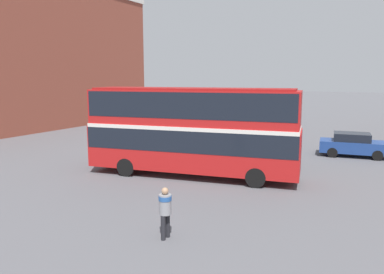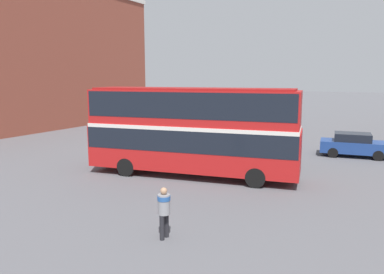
{
  "view_description": "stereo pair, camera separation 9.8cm",
  "coord_description": "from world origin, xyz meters",
  "px_view_note": "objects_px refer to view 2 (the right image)",
  "views": [
    {
      "loc": [
        7.48,
        -17.82,
        5.28
      ],
      "look_at": [
        -1.77,
        -0.63,
        2.11
      ],
      "focal_mm": 35.0,
      "sensor_mm": 36.0,
      "label": 1
    },
    {
      "loc": [
        7.57,
        -17.77,
        5.28
      ],
      "look_at": [
        -1.77,
        -0.63,
        2.11
      ],
      "focal_mm": 35.0,
      "sensor_mm": 36.0,
      "label": 2
    }
  ],
  "objects_px": {
    "double_decker_bus": "(192,126)",
    "parked_car_kerb_far": "(194,127)",
    "pedestrian_foreground": "(164,207)",
    "parked_car_side_street": "(354,145)"
  },
  "relations": [
    {
      "from": "double_decker_bus",
      "to": "parked_car_side_street",
      "type": "relative_size",
      "value": 2.5
    },
    {
      "from": "double_decker_bus",
      "to": "parked_car_kerb_far",
      "type": "height_order",
      "value": "double_decker_bus"
    },
    {
      "from": "double_decker_bus",
      "to": "parked_car_kerb_far",
      "type": "bearing_deg",
      "value": 107.17
    },
    {
      "from": "pedestrian_foreground",
      "to": "parked_car_side_street",
      "type": "distance_m",
      "value": 17.33
    },
    {
      "from": "double_decker_bus",
      "to": "parked_car_kerb_far",
      "type": "distance_m",
      "value": 14.22
    },
    {
      "from": "pedestrian_foreground",
      "to": "parked_car_side_street",
      "type": "height_order",
      "value": "pedestrian_foreground"
    },
    {
      "from": "double_decker_bus",
      "to": "parked_car_side_street",
      "type": "height_order",
      "value": "double_decker_bus"
    },
    {
      "from": "double_decker_bus",
      "to": "parked_car_kerb_far",
      "type": "xyz_separation_m",
      "value": [
        -6.56,
        12.47,
        -1.95
      ]
    },
    {
      "from": "double_decker_bus",
      "to": "pedestrian_foreground",
      "type": "xyz_separation_m",
      "value": [
        2.97,
        -7.36,
        -1.62
      ]
    },
    {
      "from": "parked_car_kerb_far",
      "to": "parked_car_side_street",
      "type": "xyz_separation_m",
      "value": [
        13.68,
        -3.01,
        0.07
      ]
    }
  ]
}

